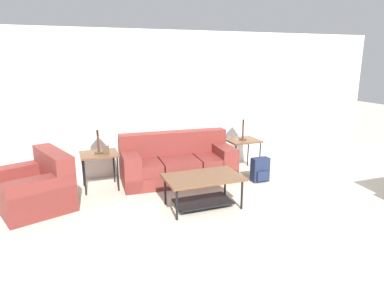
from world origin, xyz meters
TOP-DOWN VIEW (x-y plane):
  - wall_back at (0.00, 4.66)m, footprint 8.83×0.06m
  - couch at (-0.22, 4.04)m, footprint 2.00×0.98m
  - armchair at (-2.49, 3.67)m, footprint 1.20×1.30m
  - coffee_table at (-0.24, 2.81)m, footprint 1.10×0.66m
  - side_table_left at (-1.55, 4.08)m, footprint 0.59×0.52m
  - side_table_right at (1.10, 4.08)m, footprint 0.59×0.52m
  - table_lamp_left at (-1.55, 4.08)m, footprint 0.30×0.30m
  - table_lamp_right at (1.10, 4.08)m, footprint 0.30×0.30m
  - backpack at (1.11, 3.43)m, footprint 0.31×0.24m
  - picture_frame at (-1.44, 4.00)m, footprint 0.10×0.04m

SIDE VIEW (x-z plane):
  - backpack at x=1.11m, z-range -0.01..0.42m
  - armchair at x=-2.49m, z-range -0.11..0.69m
  - couch at x=-0.22m, z-range -0.11..0.71m
  - coffee_table at x=-0.24m, z-range 0.11..0.58m
  - side_table_left at x=-1.55m, z-range 0.25..0.86m
  - side_table_right at x=1.10m, z-range 0.25..0.86m
  - picture_frame at x=-1.44m, z-range 0.61..0.74m
  - table_lamp_left at x=-1.55m, z-range 0.80..1.44m
  - table_lamp_right at x=1.10m, z-range 0.80..1.44m
  - wall_back at x=0.00m, z-range 0.00..2.60m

